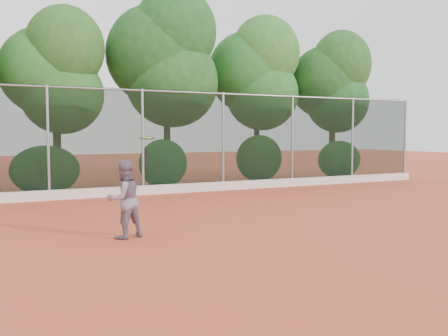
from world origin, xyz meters
name	(u,v)px	position (x,y,z in m)	size (l,w,h in m)	color
ground	(245,230)	(0.00, 0.00, 0.00)	(80.00, 80.00, 0.00)	#CC4A30
concrete_curb	(145,190)	(0.00, 6.82, 0.15)	(24.00, 0.20, 0.30)	silver
tennis_player	(124,199)	(-2.49, 0.38, 0.76)	(0.74, 0.58, 1.52)	slate
chainlink_fence	(143,139)	(0.00, 7.00, 1.86)	(24.09, 0.09, 3.50)	black
foliage_backdrop	(110,67)	(-0.55, 8.98, 4.40)	(23.70, 3.63, 7.55)	#442D1A
tennis_racket	(147,140)	(-2.04, 0.29, 1.91)	(0.34, 0.34, 0.53)	black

